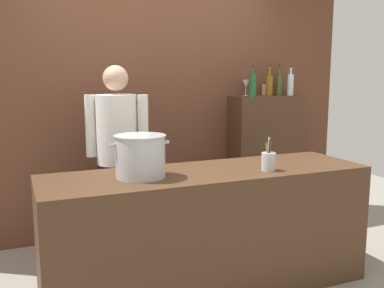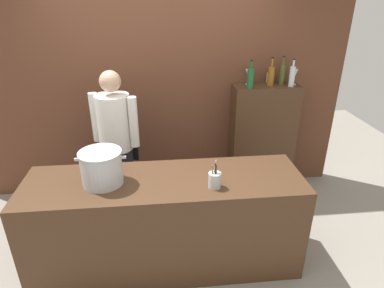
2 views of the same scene
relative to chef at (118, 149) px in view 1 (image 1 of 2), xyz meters
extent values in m
plane|color=gray|center=(0.48, -0.80, -0.96)|extent=(8.00, 8.00, 0.00)
cube|color=brown|center=(0.48, 0.60, 0.54)|extent=(4.40, 0.10, 3.00)
cube|color=#472D1C|center=(0.48, -0.80, -0.51)|extent=(2.38, 0.70, 0.90)
cube|color=#472D1C|center=(1.70, 0.39, -0.28)|extent=(0.76, 0.32, 1.36)
cylinder|color=black|center=(0.09, -0.05, -0.54)|extent=(0.14, 0.14, 0.84)
cylinder|color=black|center=(-0.09, 0.04, -0.54)|extent=(0.14, 0.14, 0.84)
cylinder|color=white|center=(0.00, 0.00, 0.17)|extent=(0.34, 0.34, 0.58)
cube|color=black|center=(0.07, 0.16, -0.07)|extent=(0.28, 0.14, 0.52)
cylinder|color=white|center=(0.20, -0.09, 0.19)|extent=(0.09, 0.09, 0.52)
cylinder|color=white|center=(-0.20, 0.09, 0.19)|extent=(0.09, 0.09, 0.52)
sphere|color=tan|center=(0.00, 0.00, 0.59)|extent=(0.21, 0.21, 0.21)
cylinder|color=#B7BABF|center=(-0.03, -0.80, 0.07)|extent=(0.33, 0.33, 0.28)
cylinder|color=#B7BABF|center=(-0.03, -0.80, 0.22)|extent=(0.35, 0.35, 0.01)
cube|color=#B7BABF|center=(-0.21, -0.80, 0.16)|extent=(0.04, 0.02, 0.02)
cube|color=#B7BABF|center=(0.16, -0.80, 0.16)|extent=(0.04, 0.02, 0.02)
cylinder|color=#B7BABF|center=(0.88, -0.96, 0.00)|extent=(0.10, 0.10, 0.13)
cylinder|color=#B7BABF|center=(0.88, -0.95, 0.07)|extent=(0.03, 0.02, 0.22)
cylinder|color=olive|center=(0.89, -0.95, 0.05)|extent=(0.02, 0.02, 0.19)
cylinder|color=olive|center=(0.86, -0.97, 0.05)|extent=(0.03, 0.04, 0.18)
cylinder|color=#262626|center=(0.88, -0.96, 0.06)|extent=(0.02, 0.03, 0.20)
cylinder|color=#8C5919|center=(1.74, 0.39, 0.50)|extent=(0.07, 0.07, 0.21)
cylinder|color=#8C5919|center=(1.74, 0.39, 0.66)|extent=(0.03, 0.03, 0.09)
cylinder|color=black|center=(1.74, 0.39, 0.71)|extent=(0.03, 0.03, 0.01)
cylinder|color=#475123|center=(1.88, 0.42, 0.51)|extent=(0.06, 0.06, 0.23)
cylinder|color=#475123|center=(1.88, 0.42, 0.67)|extent=(0.02, 0.02, 0.08)
cylinder|color=black|center=(1.88, 0.42, 0.71)|extent=(0.03, 0.03, 0.01)
cylinder|color=#1E592D|center=(1.47, 0.29, 0.51)|extent=(0.07, 0.07, 0.22)
cylinder|color=#1E592D|center=(1.47, 0.29, 0.66)|extent=(0.03, 0.03, 0.08)
cylinder|color=black|center=(1.47, 0.29, 0.70)|extent=(0.03, 0.03, 0.01)
cylinder|color=silver|center=(1.95, 0.32, 0.51)|extent=(0.06, 0.06, 0.23)
cylinder|color=silver|center=(1.95, 0.32, 0.66)|extent=(0.02, 0.02, 0.07)
cylinder|color=black|center=(1.95, 0.32, 0.70)|extent=(0.03, 0.03, 0.01)
cylinder|color=silver|center=(2.02, 0.40, 0.40)|extent=(0.06, 0.06, 0.01)
cylinder|color=silver|center=(2.02, 0.40, 0.44)|extent=(0.01, 0.01, 0.08)
cone|color=silver|center=(2.02, 0.40, 0.53)|extent=(0.07, 0.07, 0.09)
cylinder|color=silver|center=(1.50, 0.47, 0.40)|extent=(0.06, 0.06, 0.01)
cylinder|color=silver|center=(1.50, 0.47, 0.44)|extent=(0.01, 0.01, 0.08)
cone|color=silver|center=(1.50, 0.47, 0.53)|extent=(0.08, 0.08, 0.08)
cube|color=beige|center=(1.76, 0.49, 0.46)|extent=(0.07, 0.07, 0.12)
camera|label=1|loc=(-0.80, -3.55, 0.62)|focal=40.34mm
camera|label=2|loc=(0.46, -3.20, 1.38)|focal=30.84mm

